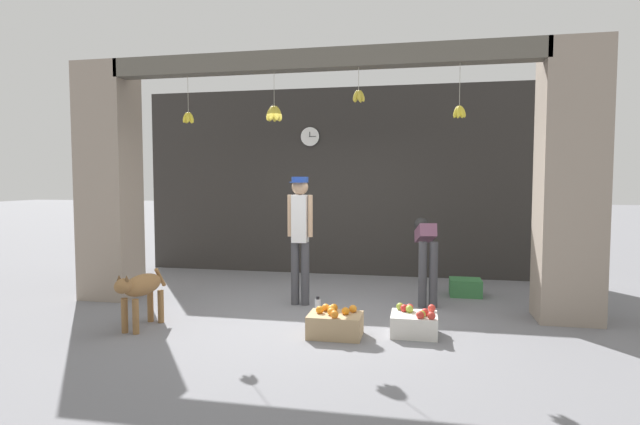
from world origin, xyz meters
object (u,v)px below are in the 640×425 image
object	(u,v)px
worker_stooping	(426,248)
fruit_crate_apples	(414,323)
shopkeeper	(300,229)
produce_box_green	(465,287)
dog	(141,289)
water_bottle	(318,310)
fruit_crate_oranges	(335,324)
wall_clock	(310,137)

from	to	relation	value
worker_stooping	fruit_crate_apples	size ratio (longest dim) A/B	2.30
shopkeeper	produce_box_green	size ratio (longest dim) A/B	3.87
dog	produce_box_green	xyz separation A→B (m)	(3.71, 2.34, -0.33)
shopkeeper	water_bottle	bearing A→B (deg)	120.21
dog	fruit_crate_oranges	distance (m)	2.21
worker_stooping	produce_box_green	xyz separation A→B (m)	(0.57, 0.51, -0.63)
fruit_crate_oranges	produce_box_green	distance (m)	2.67
dog	fruit_crate_apples	bearing A→B (deg)	102.86
worker_stooping	wall_clock	bearing A→B (deg)	130.92
shopkeeper	fruit_crate_apples	xyz separation A→B (m)	(1.51, -1.03, -0.88)
dog	fruit_crate_oranges	xyz separation A→B (m)	(2.18, 0.15, -0.32)
produce_box_green	shopkeeper	bearing A→B (deg)	-156.78
produce_box_green	wall_clock	distance (m)	3.66
shopkeeper	worker_stooping	bearing A→B (deg)	-163.41
fruit_crate_oranges	worker_stooping	bearing A→B (deg)	60.36
fruit_crate_apples	worker_stooping	bearing A→B (deg)	85.01
wall_clock	shopkeeper	bearing A→B (deg)	-80.98
produce_box_green	fruit_crate_oranges	bearing A→B (deg)	-124.90
worker_stooping	wall_clock	xyz separation A→B (m)	(-1.99, 1.77, 1.67)
wall_clock	water_bottle	bearing A→B (deg)	-75.84
produce_box_green	water_bottle	xyz separation A→B (m)	(-1.83, -1.66, 0.01)
shopkeeper	fruit_crate_oranges	bearing A→B (deg)	120.48
fruit_crate_apples	water_bottle	bearing A→B (deg)	164.18
fruit_crate_oranges	produce_box_green	world-z (taller)	fruit_crate_oranges
dog	water_bottle	distance (m)	2.03
fruit_crate_apples	wall_clock	bearing A→B (deg)	119.93
dog	worker_stooping	size ratio (longest dim) A/B	0.77
wall_clock	dog	bearing A→B (deg)	-107.71
worker_stooping	produce_box_green	distance (m)	1.00
worker_stooping	water_bottle	world-z (taller)	worker_stooping
dog	fruit_crate_apples	world-z (taller)	dog
worker_stooping	fruit_crate_apples	xyz separation A→B (m)	(-0.13, -1.46, -0.62)
shopkeeper	water_bottle	distance (m)	1.19
produce_box_green	water_bottle	size ratio (longest dim) A/B	1.53
fruit_crate_oranges	wall_clock	world-z (taller)	wall_clock
dog	fruit_crate_oranges	world-z (taller)	dog
wall_clock	fruit_crate_apples	bearing A→B (deg)	-60.07
dog	water_bottle	xyz separation A→B (m)	(1.88, 0.68, -0.31)
produce_box_green	water_bottle	world-z (taller)	water_bottle
worker_stooping	fruit_crate_apples	distance (m)	1.60
fruit_crate_oranges	fruit_crate_apples	distance (m)	0.85
water_bottle	wall_clock	bearing A→B (deg)	104.16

